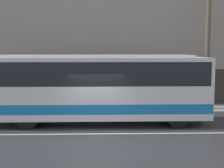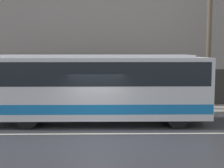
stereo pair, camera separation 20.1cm
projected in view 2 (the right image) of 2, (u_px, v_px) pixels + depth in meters
name	position (u px, v px, depth m)	size (l,w,h in m)	color
ground_plane	(96.00, 134.00, 13.32)	(60.00, 60.00, 0.00)	#333338
sidewalk	(99.00, 109.00, 18.51)	(60.00, 2.45, 0.16)	gray
building_facade	(99.00, 34.00, 19.39)	(60.00, 0.35, 9.52)	gray
lane_stripe	(96.00, 134.00, 13.32)	(54.00, 0.14, 0.01)	beige
transit_bus	(95.00, 85.00, 15.16)	(10.89, 2.56, 3.34)	silver
utility_pole_near	(209.00, 45.00, 17.88)	(0.28, 0.28, 7.46)	brown
pedestrian_waiting	(98.00, 94.00, 18.99)	(0.36, 0.36, 1.64)	#333338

